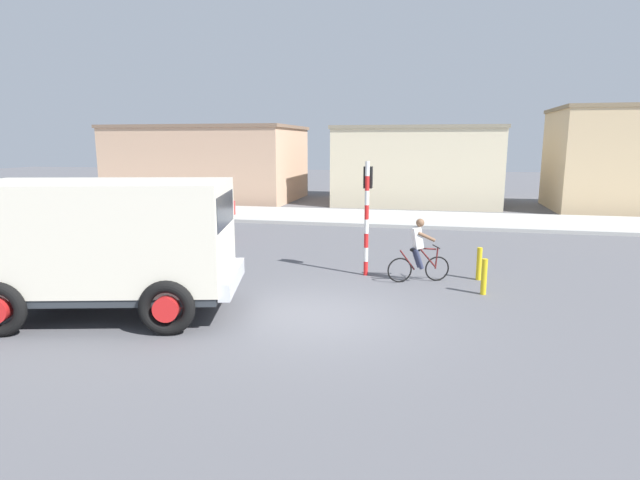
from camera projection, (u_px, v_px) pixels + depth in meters
name	position (u px, v px, depth m)	size (l,w,h in m)	color
ground_plane	(323.00, 317.00, 10.98)	(120.00, 120.00, 0.00)	#56565B
sidewalk_far	(385.00, 218.00, 24.92)	(80.00, 5.00, 0.16)	#ADADA8
truck_foreground	(105.00, 239.00, 10.86)	(5.84, 3.75, 2.90)	silver
cyclist	(419.00, 250.00, 13.63)	(1.63, 0.74, 1.72)	black
traffic_light_pole	(367.00, 202.00, 14.16)	(0.24, 0.43, 3.20)	red
car_red_near	(144.00, 218.00, 19.90)	(4.15, 2.17, 1.60)	red
pedestrian_near_kerb	(231.00, 215.00, 20.51)	(0.34, 0.22, 1.62)	#2D334C
bollard_near	(484.00, 277.00, 12.54)	(0.14, 0.14, 0.90)	gold
bollard_far	(479.00, 264.00, 13.89)	(0.14, 0.14, 0.90)	gold
building_corner_left	(210.00, 163.00, 33.70)	(11.68, 7.75, 4.78)	tan
building_mid_block	(417.00, 165.00, 31.91)	(9.75, 8.08, 4.67)	beige
building_corner_right	(632.00, 159.00, 27.79)	(8.25, 6.04, 5.62)	#D1B284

